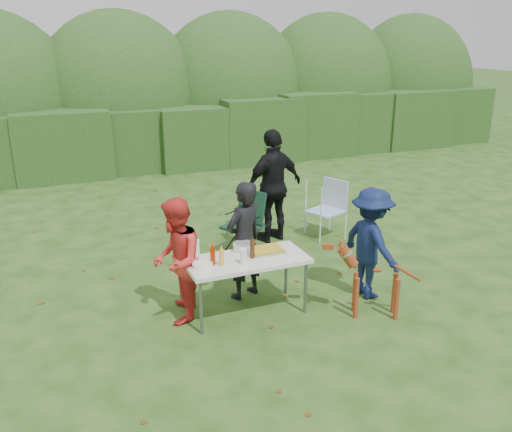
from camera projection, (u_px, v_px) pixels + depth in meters
name	position (u px, v px, depth m)	size (l,w,h in m)	color
ground	(254.00, 310.00, 6.91)	(80.00, 80.00, 0.00)	#1E4211
hedge_row	(133.00, 138.00, 13.63)	(22.00, 1.40, 1.70)	#23471C
shrub_backdrop	(120.00, 101.00, 14.79)	(20.00, 2.60, 3.20)	#3D6628
folding_table	(247.00, 262.00, 6.64)	(1.50, 0.70, 0.74)	silver
person_cook	(244.00, 241.00, 7.04)	(0.58, 0.38, 1.59)	black
person_red_jacket	(177.00, 261.00, 6.48)	(0.75, 0.58, 1.54)	red
person_black_puffy	(274.00, 186.00, 8.97)	(1.11, 0.46, 1.90)	black
child	(371.00, 243.00, 7.08)	(0.97, 0.56, 1.49)	#0F1B44
dog	(377.00, 281.00, 6.65)	(0.98, 0.39, 0.93)	maroon
camping_chair	(242.00, 223.00, 8.59)	(0.62, 0.62, 0.99)	#123322
lawn_chair	(326.00, 209.00, 9.28)	(0.58, 0.58, 0.99)	#5782DA
food_tray	(266.00, 251.00, 6.81)	(0.45, 0.30, 0.02)	#B7B7BA
focaccia_bread	(266.00, 249.00, 6.80)	(0.40, 0.26, 0.04)	gold
mustard_bottle	(222.00, 258.00, 6.39)	(0.06, 0.06, 0.20)	gold
ketchup_bottle	(213.00, 256.00, 6.41)	(0.06, 0.06, 0.22)	#992000
beer_bottle	(252.00, 249.00, 6.60)	(0.06, 0.06, 0.24)	#47230F
paper_towel_roll	(195.00, 250.00, 6.53)	(0.12, 0.12, 0.26)	white
cup_stack	(243.00, 257.00, 6.45)	(0.08, 0.08, 0.18)	white
pasta_bowl	(243.00, 247.00, 6.84)	(0.26, 0.26, 0.10)	silver
plate_stack	(202.00, 265.00, 6.38)	(0.24, 0.24, 0.05)	white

